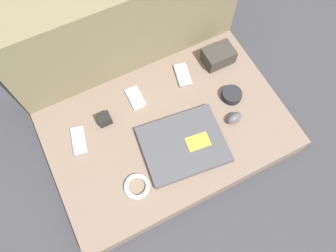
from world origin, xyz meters
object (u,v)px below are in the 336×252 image
(phone_silver, at_px, (183,75))
(camera_pouch, at_px, (218,56))
(speaker_puck, at_px, (232,95))
(charger_brick, at_px, (104,119))
(laptop, at_px, (183,145))
(phone_small, at_px, (79,141))
(computer_mouse, at_px, (234,118))
(phone_black, at_px, (135,98))

(phone_silver, height_order, camera_pouch, camera_pouch)
(speaker_puck, relative_size, charger_brick, 1.65)
(laptop, bearing_deg, camera_pouch, 48.41)
(phone_silver, xyz_separation_m, phone_small, (-0.52, -0.09, 0.00))
(speaker_puck, bearing_deg, computer_mouse, -116.50)
(laptop, xyz_separation_m, phone_small, (-0.36, 0.21, -0.01))
(laptop, distance_m, speaker_puck, 0.31)
(computer_mouse, distance_m, phone_black, 0.42)
(laptop, relative_size, computer_mouse, 4.76)
(phone_black, height_order, phone_small, phone_small)
(speaker_puck, bearing_deg, laptop, -160.05)
(phone_silver, xyz_separation_m, charger_brick, (-0.39, -0.05, 0.02))
(computer_mouse, height_order, phone_silver, computer_mouse)
(phone_small, bearing_deg, speaker_puck, 3.32)
(camera_pouch, bearing_deg, laptop, -138.38)
(phone_silver, relative_size, phone_small, 0.95)
(computer_mouse, distance_m, phone_silver, 0.30)
(camera_pouch, bearing_deg, phone_black, -178.55)
(speaker_puck, bearing_deg, phone_silver, 125.74)
(speaker_puck, relative_size, phone_silver, 0.70)
(computer_mouse, xyz_separation_m, phone_small, (-0.60, 0.20, -0.01))
(laptop, xyz_separation_m, phone_silver, (0.15, 0.29, -0.01))
(charger_brick, bearing_deg, computer_mouse, -26.00)
(speaker_puck, xyz_separation_m, camera_pouch, (0.04, 0.19, 0.02))
(camera_pouch, xyz_separation_m, charger_brick, (-0.57, -0.05, -0.01))
(phone_black, bearing_deg, laptop, -73.09)
(computer_mouse, bearing_deg, phone_small, 151.38)
(speaker_puck, height_order, phone_black, speaker_puck)
(computer_mouse, bearing_deg, charger_brick, 143.61)
(laptop, height_order, computer_mouse, computer_mouse)
(computer_mouse, bearing_deg, laptop, 171.23)
(phone_black, distance_m, charger_brick, 0.16)
(phone_small, distance_m, charger_brick, 0.13)
(phone_black, height_order, charger_brick, charger_brick)
(laptop, height_order, phone_silver, laptop)
(computer_mouse, bearing_deg, speaker_puck, 53.11)
(phone_black, distance_m, phone_small, 0.29)
(computer_mouse, xyz_separation_m, phone_silver, (-0.09, 0.29, -0.01))
(speaker_puck, distance_m, charger_brick, 0.54)
(computer_mouse, bearing_deg, phone_silver, 96.49)
(phone_small, bearing_deg, phone_black, 27.25)
(computer_mouse, xyz_separation_m, speaker_puck, (0.05, 0.10, -0.00))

